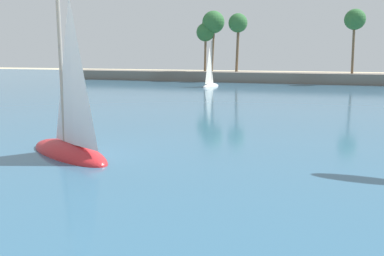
# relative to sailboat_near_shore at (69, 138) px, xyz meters

# --- Properties ---
(sea) EXTENTS (220.00, 109.15, 0.06)m
(sea) POSITION_rel_sailboat_near_shore_xyz_m (8.44, 43.08, -0.87)
(sea) COLOR #33607F
(sea) RESTS_ON ground
(palm_headland) EXTENTS (93.78, 6.19, 12.66)m
(palm_headland) POSITION_rel_sailboat_near_shore_xyz_m (7.70, 57.73, 1.53)
(palm_headland) COLOR slate
(palm_headland) RESTS_ON ground
(sailboat_near_shore) EXTENTS (6.58, 4.70, 9.31)m
(sailboat_near_shore) POSITION_rel_sailboat_near_shore_xyz_m (0.00, 0.00, 0.00)
(sailboat_near_shore) COLOR red
(sailboat_near_shore) RESTS_ON sea
(sailboat_mid_bay) EXTENTS (2.02, 5.18, 7.32)m
(sailboat_mid_bay) POSITION_rel_sailboat_near_shore_xyz_m (-6.22, 44.48, -0.18)
(sailboat_mid_bay) COLOR white
(sailboat_mid_bay) RESTS_ON sea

